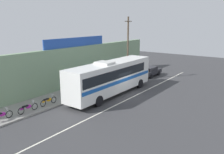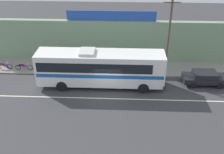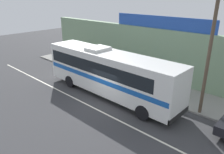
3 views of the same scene
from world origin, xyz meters
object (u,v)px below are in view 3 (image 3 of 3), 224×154
(motorcycle_orange, at_px, (70,61))
(pedestrian_far_right, at_px, (105,65))
(motorcycle_black, at_px, (60,57))
(utility_pole, at_px, (210,51))
(motorcycle_red, at_px, (83,65))
(intercity_bus, at_px, (108,71))

(motorcycle_orange, distance_m, pedestrian_far_right, 5.31)
(motorcycle_black, bearing_deg, utility_pole, -1.98)
(motorcycle_red, xyz_separation_m, pedestrian_far_right, (3.04, 0.30, 0.57))
(utility_pole, bearing_deg, motorcycle_orange, 178.32)
(motorcycle_black, height_order, pedestrian_far_right, pedestrian_far_right)
(intercity_bus, relative_size, motorcycle_black, 6.52)
(intercity_bus, height_order, motorcycle_black, intercity_bus)
(intercity_bus, relative_size, motorcycle_red, 6.58)
(motorcycle_black, xyz_separation_m, pedestrian_far_right, (7.54, 0.18, 0.57))
(utility_pole, height_order, pedestrian_far_right, utility_pole)
(motorcycle_red, bearing_deg, motorcycle_black, 178.53)
(intercity_bus, distance_m, motorcycle_red, 7.04)
(intercity_bus, relative_size, utility_pole, 1.48)
(utility_pole, height_order, motorcycle_orange, utility_pole)
(motorcycle_black, height_order, motorcycle_orange, same)
(utility_pole, xyz_separation_m, motorcycle_red, (-13.01, 0.49, -3.84))
(motorcycle_black, bearing_deg, motorcycle_orange, -3.98)
(utility_pole, xyz_separation_m, motorcycle_black, (-17.51, 0.60, -3.84))
(motorcycle_black, xyz_separation_m, motorcycle_orange, (2.27, -0.16, 0.00))
(intercity_bus, distance_m, utility_pole, 7.37)
(utility_pole, relative_size, motorcycle_red, 4.44)
(intercity_bus, bearing_deg, motorcycle_orange, 163.25)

